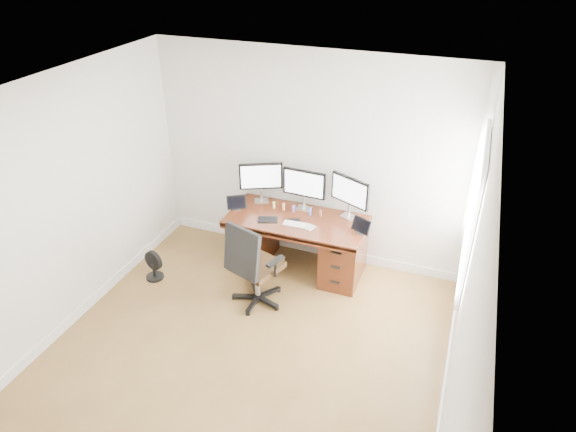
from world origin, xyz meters
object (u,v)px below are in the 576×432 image
(monitor_center, at_px, (304,185))
(keyboard, at_px, (294,224))
(desk, at_px, (297,241))
(floor_fan, at_px, (153,266))
(office_chair, at_px, (254,278))

(monitor_center, xyz_separation_m, keyboard, (0.02, -0.41, -0.33))
(monitor_center, height_order, keyboard, monitor_center)
(desk, distance_m, monitor_center, 0.72)
(desk, xyz_separation_m, floor_fan, (-1.60, -0.84, -0.22))
(office_chair, height_order, keyboard, office_chair)
(desk, distance_m, office_chair, 0.86)
(floor_fan, relative_size, keyboard, 1.39)
(floor_fan, height_order, keyboard, keyboard)
(office_chair, bearing_deg, keyboard, 87.57)
(office_chair, distance_m, keyboard, 0.81)
(monitor_center, relative_size, keyboard, 2.01)
(office_chair, xyz_separation_m, keyboard, (0.25, 0.66, 0.40))
(office_chair, bearing_deg, monitor_center, 96.50)
(keyboard, bearing_deg, floor_fan, -160.93)
(desk, height_order, office_chair, office_chair)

